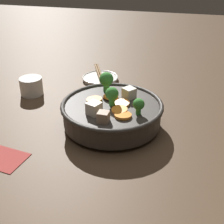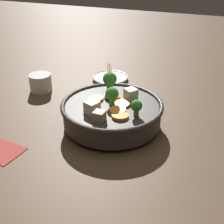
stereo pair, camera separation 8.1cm
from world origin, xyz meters
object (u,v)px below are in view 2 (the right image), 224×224
tea_cup (41,82)px  chopsticks_pair (110,75)px  stirfry_bowl (112,111)px  side_saucer (110,78)px

tea_cup → chopsticks_pair: size_ratio=0.33×
stirfry_bowl → tea_cup: size_ratio=3.72×
tea_cup → chopsticks_pair: 0.24m
stirfry_bowl → tea_cup: stirfry_bowl is taller
tea_cup → chopsticks_pair: bearing=41.5°
tea_cup → stirfry_bowl: bearing=-23.4°
side_saucer → chopsticks_pair: 0.01m
stirfry_bowl → side_saucer: size_ratio=2.10×
stirfry_bowl → side_saucer: bearing=111.3°
side_saucer → tea_cup: (-0.18, -0.16, 0.02)m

